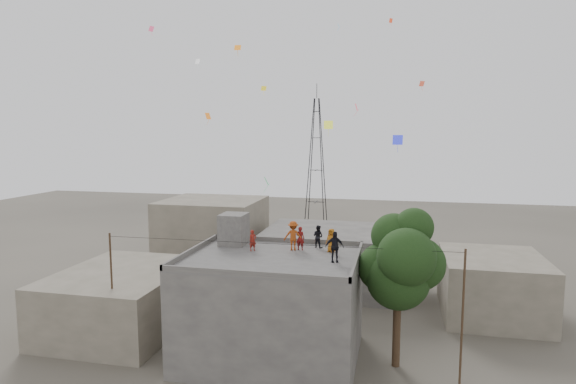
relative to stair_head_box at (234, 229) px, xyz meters
name	(u,v)px	position (x,y,z in m)	size (l,w,h in m)	color
ground	(272,357)	(3.20, -2.60, -7.10)	(140.00, 140.00, 0.00)	#403C34
main_building	(272,308)	(3.20, -2.60, -4.05)	(10.00, 8.00, 6.10)	#4B4846
parapet	(272,255)	(3.20, -2.60, -0.85)	(10.00, 8.00, 0.30)	#4B4846
stair_head_box	(234,229)	(0.00, 0.00, 0.00)	(1.60, 1.80, 2.00)	#4B4846
neighbor_west	(123,299)	(-7.80, -0.60, -5.10)	(8.00, 10.00, 4.00)	#645E4F
neighbor_north	(335,259)	(5.20, 11.40, -4.60)	(12.00, 9.00, 5.00)	#4B4846
neighbor_northwest	(213,236)	(-6.80, 13.40, -3.60)	(9.00, 8.00, 7.00)	#645E4F
neighbor_east	(492,286)	(17.20, 7.40, -4.90)	(7.00, 8.00, 4.40)	#645E4F
tree	(402,262)	(10.57, -2.00, -1.00)	(4.90, 4.60, 9.10)	black
utility_line	(275,303)	(3.70, -3.85, -3.27)	(20.12, 0.62, 7.40)	black
transmission_tower	(316,163)	(-0.80, 37.40, 1.97)	(2.97, 2.97, 20.01)	black
person_red_adult	(300,238)	(4.49, -0.55, -0.27)	(0.54, 0.35, 1.47)	maroon
person_orange_child	(331,240)	(6.42, -0.61, -0.28)	(0.70, 0.46, 1.43)	#A25A12
person_dark_child	(318,236)	(5.45, 0.36, -0.29)	(0.69, 0.54, 1.42)	black
person_dark_adult	(335,247)	(6.90, -2.85, -0.13)	(1.02, 0.42, 1.74)	black
person_orange_adult	(293,236)	(4.07, -0.66, -0.10)	(1.17, 0.67, 1.80)	#993C11
person_red_child	(253,240)	(1.70, -1.38, -0.36)	(0.47, 0.31, 1.29)	maroon
kites	(305,94)	(3.78, 4.39, 8.84)	(18.64, 18.50, 12.83)	orange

